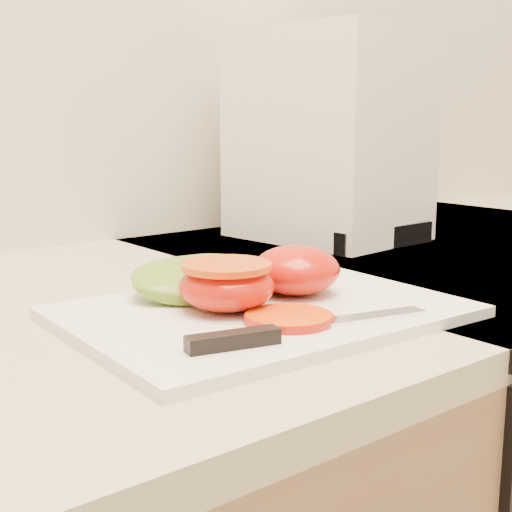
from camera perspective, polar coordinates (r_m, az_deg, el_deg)
cutting_board at (r=0.65m, az=0.56°, el=-4.49°), size 0.35×0.26×0.01m
tomato_half_dome at (r=0.69m, az=3.21°, el=-1.12°), size 0.09×0.09×0.05m
tomato_half_cut at (r=0.63m, az=-2.36°, el=-2.27°), size 0.09×0.09×0.04m
tomato_slice_0 at (r=0.60m, az=2.63°, el=-4.97°), size 0.07×0.07×0.01m
lettuce_leaf_0 at (r=0.69m, az=-3.94°, el=-1.84°), size 0.16×0.12×0.03m
lettuce_leaf_1 at (r=0.72m, az=-1.26°, el=-1.50°), size 0.13×0.12×0.02m
knife at (r=0.56m, az=2.01°, el=-6.05°), size 0.23×0.06×0.01m
appliance at (r=1.06m, az=5.79°, el=9.52°), size 0.22×0.27×0.30m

